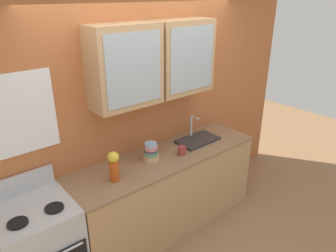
{
  "coord_description": "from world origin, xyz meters",
  "views": [
    {
      "loc": [
        -1.96,
        -2.36,
        2.6
      ],
      "look_at": [
        0.02,
        0.0,
        1.28
      ],
      "focal_mm": 33.82,
      "sensor_mm": 36.0,
      "label": 1
    }
  ],
  "objects_px": {
    "stove_range": "(41,252)",
    "vase": "(114,165)",
    "bowl_stack": "(151,152)",
    "cup_near_sink": "(182,151)",
    "sink_faucet": "(197,139)"
  },
  "relations": [
    {
      "from": "sink_faucet",
      "to": "cup_near_sink",
      "type": "relative_size",
      "value": 4.0
    },
    {
      "from": "stove_range",
      "to": "vase",
      "type": "bearing_deg",
      "value": -4.83
    },
    {
      "from": "vase",
      "to": "cup_near_sink",
      "type": "height_order",
      "value": "vase"
    },
    {
      "from": "stove_range",
      "to": "bowl_stack",
      "type": "height_order",
      "value": "bowl_stack"
    },
    {
      "from": "bowl_stack",
      "to": "vase",
      "type": "bearing_deg",
      "value": -168.74
    },
    {
      "from": "stove_range",
      "to": "bowl_stack",
      "type": "bearing_deg",
      "value": 1.7
    },
    {
      "from": "bowl_stack",
      "to": "cup_near_sink",
      "type": "bearing_deg",
      "value": -22.46
    },
    {
      "from": "vase",
      "to": "cup_near_sink",
      "type": "distance_m",
      "value": 0.84
    },
    {
      "from": "sink_faucet",
      "to": "vase",
      "type": "height_order",
      "value": "vase"
    },
    {
      "from": "cup_near_sink",
      "to": "vase",
      "type": "bearing_deg",
      "value": 177.81
    },
    {
      "from": "stove_range",
      "to": "cup_near_sink",
      "type": "bearing_deg",
      "value": -3.45
    },
    {
      "from": "bowl_stack",
      "to": "cup_near_sink",
      "type": "xyz_separation_m",
      "value": [
        0.32,
        -0.13,
        -0.04
      ]
    },
    {
      "from": "stove_range",
      "to": "vase",
      "type": "height_order",
      "value": "vase"
    },
    {
      "from": "bowl_stack",
      "to": "stove_range",
      "type": "bearing_deg",
      "value": -178.3
    },
    {
      "from": "cup_near_sink",
      "to": "stove_range",
      "type": "bearing_deg",
      "value": 176.55
    }
  ]
}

